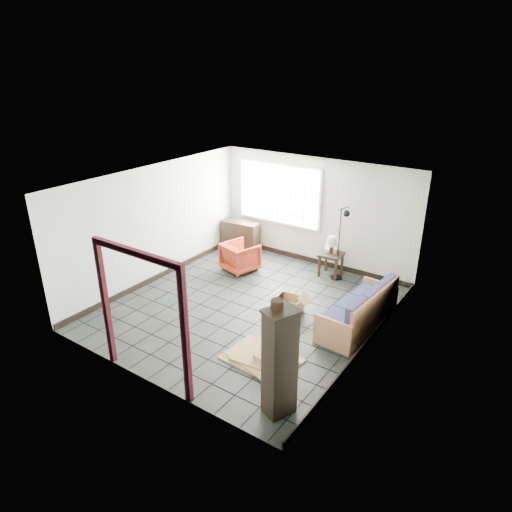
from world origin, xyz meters
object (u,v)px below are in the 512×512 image
Objects in this scene: armchair at (240,255)px; tall_shelf at (280,362)px; futon_sofa at (361,313)px; side_table at (331,257)px.

tall_shelf is (3.28, -3.54, 0.47)m from armchair.
armchair is (-3.35, 0.80, 0.07)m from futon_sofa.
futon_sofa is at bearing -177.13° from armchair.
armchair is at bearing -152.91° from side_table.
side_table is 0.33× the size of tall_shelf.
armchair is 1.38× the size of side_table.
futon_sofa is 2.62× the size of armchair.
armchair is 2.12m from side_table.
tall_shelf is at bearing -87.13° from futon_sofa.
futon_sofa reaches higher than side_table.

